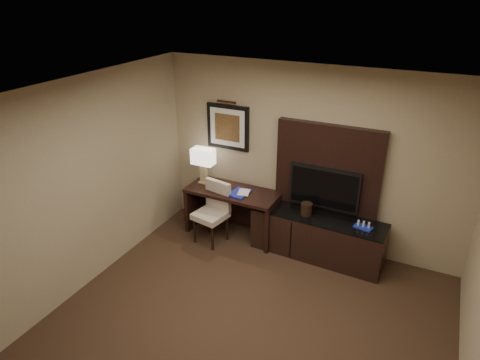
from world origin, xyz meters
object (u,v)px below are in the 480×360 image
Objects in this scene: desk_chair at (210,215)px; table_lamp at (203,166)px; credenza at (317,236)px; desk_phone at (217,185)px; ice_bucket at (306,209)px; desk at (233,212)px; tv at (324,188)px; minibar_tray at (364,225)px.

table_lamp is (-0.33, 0.40, 0.59)m from desk_chair.
table_lamp is at bearing -179.52° from credenza.
credenza is at bearing -1.89° from table_lamp.
ice_bucket is at bearing 0.63° from desk_phone.
ice_bucket is at bearing -1.23° from desk.
credenza is 3.36× the size of table_lamp.
tv is at bearing 51.85° from ice_bucket.
desk is at bearing 178.86° from minibar_tray.
minibar_tray reaches higher than credenza.
tv reaches higher than desk_phone.
desk_chair is 2.23m from minibar_tray.
desk_phone is at bearing -17.75° from table_lamp.
tv is 4.21× the size of minibar_tray.
table_lamp is 2.94× the size of desk_phone.
desk_phone is 0.81× the size of minibar_tray.
table_lamp reaches higher than minibar_tray.
ice_bucket is (-0.18, -0.03, 0.42)m from credenza.
ice_bucket is (1.39, 0.31, 0.28)m from desk_chair.
desk is 1.52m from tv.
minibar_tray is (0.63, -0.23, -0.32)m from tv.
desk_chair is at bearing -167.50° from ice_bucket.
desk_phone is at bearing 179.90° from ice_bucket.
desk_chair is 5.10× the size of ice_bucket.
tv is 1.77× the size of table_lamp.
table_lamp reaches higher than desk.
minibar_tray is at bearing -19.98° from tv.
desk_phone is (-1.61, -0.22, -0.20)m from tv.
credenza is (1.37, -0.00, -0.06)m from desk.
table_lamp is 0.39m from desk_phone.
desk_phone is 1.44m from ice_bucket.
table_lamp is 2.38× the size of minibar_tray.
ice_bucket is (-0.18, -0.22, -0.28)m from tv.
desk is 1.43× the size of tv.
desk_chair reaches higher than desk.
credenza is 1.90× the size of tv.
desk is 0.50m from desk_phone.
table_lamp is (-1.91, 0.06, 0.72)m from credenza.
desk_phone is at bearing -176.55° from credenza.
credenza is 7.99× the size of minibar_tray.
desk_phone reaches higher than minibar_tray.
credenza is 0.46m from ice_bucket.
table_lamp reaches higher than tv.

